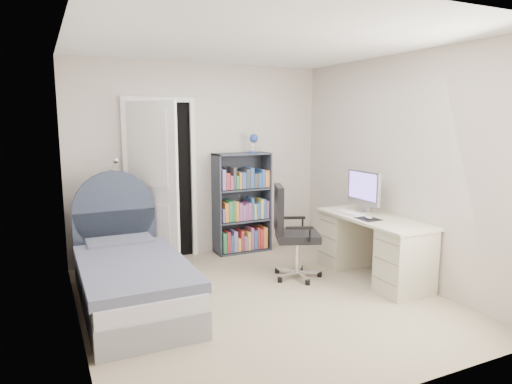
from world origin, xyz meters
name	(u,v)px	position (x,y,z in m)	size (l,w,h in m)	color
room_shell	(262,176)	(0.00, 0.00, 1.25)	(3.50, 3.70, 2.60)	gray
door	(155,182)	(-0.67, 1.55, 1.03)	(0.92, 0.72, 2.06)	black
bed	(131,276)	(-1.20, 0.45, 0.28)	(0.95, 1.99, 1.22)	gray
nightstand	(123,240)	(-1.09, 1.53, 0.36)	(0.37, 0.37, 0.55)	tan
floor_lamp	(115,225)	(-1.17, 1.55, 0.56)	(0.19, 0.19, 1.36)	silver
bookcase	(243,207)	(0.52, 1.64, 0.61)	(0.75, 0.32, 1.60)	#343A46
desk	(372,245)	(1.41, 0.02, 0.39)	(0.58, 1.45, 1.19)	beige
office_chair	(290,228)	(0.57, 0.43, 0.58)	(0.61, 0.62, 1.06)	silver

